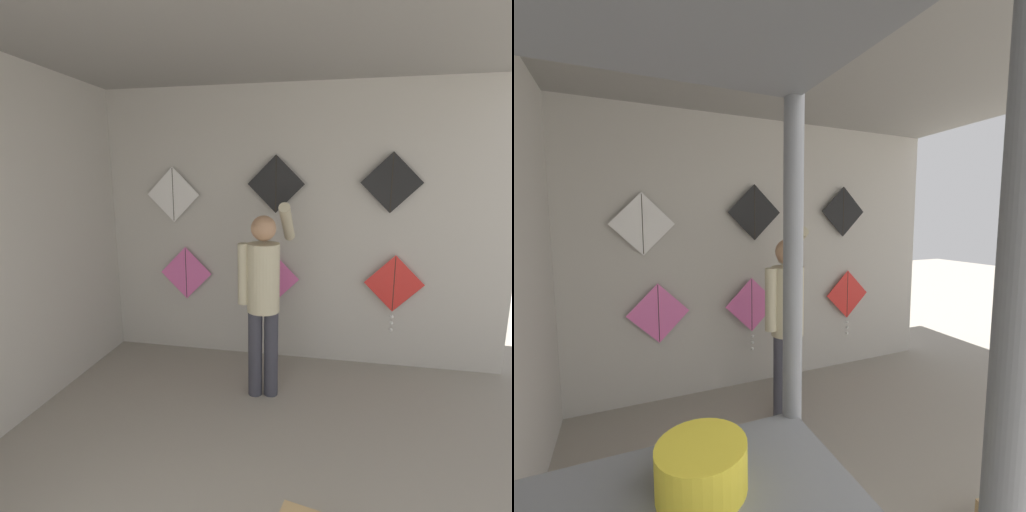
{
  "view_description": "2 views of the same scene",
  "coord_description": "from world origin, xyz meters",
  "views": [
    {
      "loc": [
        0.56,
        0.11,
        1.94
      ],
      "look_at": [
        -0.18,
        3.83,
        1.16
      ],
      "focal_mm": 28.0,
      "sensor_mm": 36.0,
      "label": 1
    },
    {
      "loc": [
        -1.29,
        0.77,
        1.76
      ],
      "look_at": [
        0.05,
        3.83,
        1.41
      ],
      "focal_mm": 24.0,
      "sensor_mm": 36.0,
      "label": 2
    }
  ],
  "objects": [
    {
      "name": "kite_2",
      "position": [
        1.16,
        4.07,
        0.85
      ],
      "size": [
        0.57,
        0.04,
        0.78
      ],
      "color": "red"
    },
    {
      "name": "kite_4",
      "position": [
        -0.02,
        4.07,
        1.84
      ],
      "size": [
        0.57,
        0.01,
        0.57
      ],
      "color": "black"
    },
    {
      "name": "shopkeeper",
      "position": [
        -0.01,
        3.34,
        0.96
      ],
      "size": [
        0.43,
        0.62,
        1.71
      ],
      "rotation": [
        0.0,
        0.0,
        0.17
      ],
      "color": "#383842",
      "rests_on": "ground"
    },
    {
      "name": "kite_1",
      "position": [
        -0.06,
        4.07,
        0.84
      ],
      "size": [
        0.57,
        0.04,
        0.78
      ],
      "color": "pink"
    },
    {
      "name": "kite_0",
      "position": [
        -1.0,
        4.07,
        0.89
      ],
      "size": [
        0.57,
        0.01,
        0.57
      ],
      "color": "pink"
    },
    {
      "name": "back_panel",
      "position": [
        0.0,
        4.16,
        1.4
      ],
      "size": [
        4.47,
        0.06,
        2.8
      ],
      "primitive_type": "cube",
      "color": "#BCB7AD",
      "rests_on": "ground"
    },
    {
      "name": "kite_5",
      "position": [
        1.07,
        4.07,
        1.86
      ],
      "size": [
        0.57,
        0.01,
        0.57
      ],
      "color": "black"
    },
    {
      "name": "kite_3",
      "position": [
        -1.11,
        4.07,
        1.73
      ],
      "size": [
        0.57,
        0.01,
        0.57
      ],
      "color": "white"
    }
  ]
}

